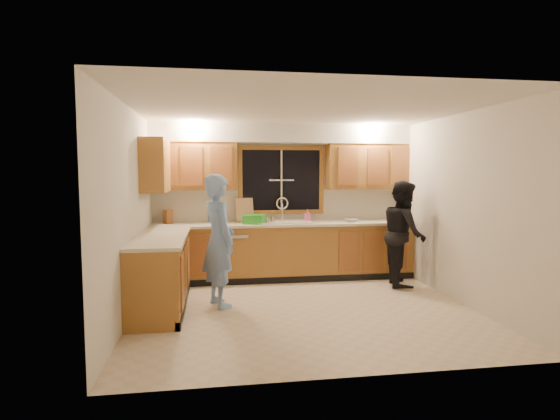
# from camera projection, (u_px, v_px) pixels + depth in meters

# --- Properties ---
(floor) EXTENTS (4.20, 4.20, 0.00)m
(floor) POSITION_uv_depth(u_px,v_px,m) (304.00, 308.00, 5.55)
(floor) COLOR beige
(floor) RESTS_ON ground
(ceiling) EXTENTS (4.20, 4.20, 0.00)m
(ceiling) POSITION_uv_depth(u_px,v_px,m) (305.00, 109.00, 5.34)
(ceiling) COLOR white
(wall_back) EXTENTS (4.20, 0.00, 4.20)m
(wall_back) POSITION_uv_depth(u_px,v_px,m) (281.00, 201.00, 7.31)
(wall_back) COLOR silver
(wall_back) RESTS_ON ground
(wall_left) EXTENTS (0.00, 3.80, 3.80)m
(wall_left) POSITION_uv_depth(u_px,v_px,m) (130.00, 213.00, 5.13)
(wall_left) COLOR silver
(wall_left) RESTS_ON ground
(wall_right) EXTENTS (0.00, 3.80, 3.80)m
(wall_right) POSITION_uv_depth(u_px,v_px,m) (460.00, 209.00, 5.75)
(wall_right) COLOR silver
(wall_right) RESTS_ON ground
(base_cabinets_back) EXTENTS (4.20, 0.60, 0.88)m
(base_cabinets_back) POSITION_uv_depth(u_px,v_px,m) (284.00, 252.00, 7.09)
(base_cabinets_back) COLOR #AB7231
(base_cabinets_back) RESTS_ON ground
(base_cabinets_left) EXTENTS (0.60, 1.90, 0.88)m
(base_cabinets_left) POSITION_uv_depth(u_px,v_px,m) (161.00, 273.00, 5.59)
(base_cabinets_left) COLOR #AB7231
(base_cabinets_left) RESTS_ON ground
(countertop_back) EXTENTS (4.20, 0.63, 0.04)m
(countertop_back) POSITION_uv_depth(u_px,v_px,m) (284.00, 224.00, 7.03)
(countertop_back) COLOR beige
(countertop_back) RESTS_ON base_cabinets_back
(countertop_left) EXTENTS (0.63, 1.90, 0.04)m
(countertop_left) POSITION_uv_depth(u_px,v_px,m) (161.00, 237.00, 5.55)
(countertop_left) COLOR beige
(countertop_left) RESTS_ON base_cabinets_left
(upper_cabinets_left) EXTENTS (1.35, 0.33, 0.75)m
(upper_cabinets_left) POSITION_uv_depth(u_px,v_px,m) (194.00, 166.00, 6.89)
(upper_cabinets_left) COLOR #AB7231
(upper_cabinets_left) RESTS_ON wall_back
(upper_cabinets_right) EXTENTS (1.35, 0.33, 0.75)m
(upper_cabinets_right) POSITION_uv_depth(u_px,v_px,m) (367.00, 167.00, 7.31)
(upper_cabinets_right) COLOR #AB7231
(upper_cabinets_right) RESTS_ON wall_back
(upper_cabinets_return) EXTENTS (0.33, 0.90, 0.75)m
(upper_cabinets_return) POSITION_uv_depth(u_px,v_px,m) (155.00, 166.00, 6.21)
(upper_cabinets_return) COLOR #AB7231
(upper_cabinets_return) RESTS_ON wall_left
(soffit) EXTENTS (4.20, 0.35, 0.30)m
(soffit) POSITION_uv_depth(u_px,v_px,m) (283.00, 134.00, 7.05)
(soffit) COLOR white
(soffit) RESTS_ON wall_back
(window_frame) EXTENTS (1.44, 0.03, 1.14)m
(window_frame) POSITION_uv_depth(u_px,v_px,m) (281.00, 180.00, 7.27)
(window_frame) COLOR black
(window_frame) RESTS_ON wall_back
(sink) EXTENTS (0.86, 0.52, 0.57)m
(sink) POSITION_uv_depth(u_px,v_px,m) (284.00, 226.00, 7.05)
(sink) COLOR white
(sink) RESTS_ON countertop_back
(dishwasher) EXTENTS (0.60, 0.56, 0.82)m
(dishwasher) POSITION_uv_depth(u_px,v_px,m) (232.00, 255.00, 6.95)
(dishwasher) COLOR silver
(dishwasher) RESTS_ON floor
(stove) EXTENTS (0.58, 0.75, 0.90)m
(stove) POSITION_uv_depth(u_px,v_px,m) (155.00, 283.00, 5.02)
(stove) COLOR silver
(stove) RESTS_ON floor
(man) EXTENTS (0.61, 0.73, 1.71)m
(man) POSITION_uv_depth(u_px,v_px,m) (219.00, 240.00, 5.61)
(man) COLOR #79A3E5
(man) RESTS_ON floor
(woman) EXTENTS (0.77, 0.90, 1.61)m
(woman) POSITION_uv_depth(u_px,v_px,m) (404.00, 233.00, 6.66)
(woman) COLOR black
(woman) RESTS_ON floor
(knife_block) EXTENTS (0.15, 0.15, 0.22)m
(knife_block) POSITION_uv_depth(u_px,v_px,m) (168.00, 217.00, 6.90)
(knife_block) COLOR #A15D2C
(knife_block) RESTS_ON countertop_back
(cutting_board) EXTENTS (0.31, 0.15, 0.39)m
(cutting_board) POSITION_uv_depth(u_px,v_px,m) (245.00, 210.00, 7.14)
(cutting_board) COLOR tan
(cutting_board) RESTS_ON countertop_back
(dish_crate) EXTENTS (0.39, 0.38, 0.14)m
(dish_crate) POSITION_uv_depth(u_px,v_px,m) (254.00, 219.00, 6.89)
(dish_crate) COLOR #288E24
(dish_crate) RESTS_ON countertop_back
(soap_bottle) EXTENTS (0.10, 0.11, 0.21)m
(soap_bottle) POSITION_uv_depth(u_px,v_px,m) (307.00, 216.00, 7.14)
(soap_bottle) COLOR #DE548E
(soap_bottle) RESTS_ON countertop_back
(bowl) EXTENTS (0.26, 0.26, 0.05)m
(bowl) POSITION_uv_depth(u_px,v_px,m) (351.00, 220.00, 7.17)
(bowl) COLOR silver
(bowl) RESTS_ON countertop_back
(can_left) EXTENTS (0.09, 0.09, 0.12)m
(can_left) POSITION_uv_depth(u_px,v_px,m) (273.00, 220.00, 6.87)
(can_left) COLOR beige
(can_left) RESTS_ON countertop_back
(can_right) EXTENTS (0.07, 0.07, 0.11)m
(can_right) POSITION_uv_depth(u_px,v_px,m) (268.00, 221.00, 6.79)
(can_right) COLOR beige
(can_right) RESTS_ON countertop_back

